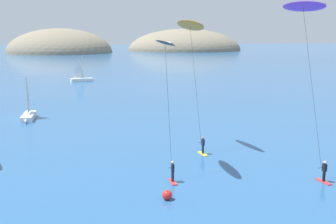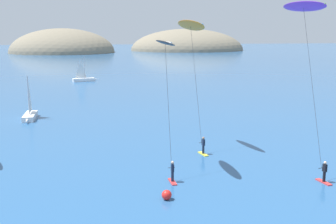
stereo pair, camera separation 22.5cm
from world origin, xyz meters
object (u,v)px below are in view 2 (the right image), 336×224
at_px(marker_buoy, 167,195).
at_px(kitesurfer_orange, 192,34).
at_px(sailboat_near, 30,115).
at_px(sailboat_far, 85,78).
at_px(kitesurfer_black, 166,55).
at_px(kitesurfer_purple, 306,22).

bearing_deg(marker_buoy, kitesurfer_orange, 71.48).
bearing_deg(sailboat_near, sailboat_far, 82.41).
distance_m(kitesurfer_black, marker_buoy, 11.02).
xyz_separation_m(kitesurfer_purple, marker_buoy, (-11.75, -4.70, -11.86)).
bearing_deg(kitesurfer_orange, sailboat_near, 138.84).
bearing_deg(sailboat_far, sailboat_near, -97.59).
xyz_separation_m(kitesurfer_black, marker_buoy, (-0.79, -5.87, -9.30)).
bearing_deg(kitesurfer_orange, kitesurfer_black, -116.92).
relative_size(sailboat_far, kitesurfer_purple, 0.43).
xyz_separation_m(kitesurfer_orange, marker_buoy, (-4.24, -12.67, -10.78)).
bearing_deg(sailboat_far, kitesurfer_purple, -72.32).
distance_m(kitesurfer_purple, kitesurfer_orange, 11.00).
distance_m(kitesurfer_orange, marker_buoy, 17.17).
xyz_separation_m(sailboat_near, kitesurfer_black, (14.72, -22.69, 9.01)).
bearing_deg(kitesurfer_purple, sailboat_far, 107.68).
xyz_separation_m(kitesurfer_orange, kitesurfer_black, (-3.45, -6.80, -1.49)).
distance_m(kitesurfer_purple, marker_buoy, 17.35).
height_order(kitesurfer_purple, marker_buoy, kitesurfer_purple).
height_order(sailboat_near, kitesurfer_black, kitesurfer_black).
height_order(sailboat_near, kitesurfer_orange, kitesurfer_orange).
bearing_deg(kitesurfer_orange, kitesurfer_purple, -46.68).
bearing_deg(kitesurfer_purple, marker_buoy, -158.18).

